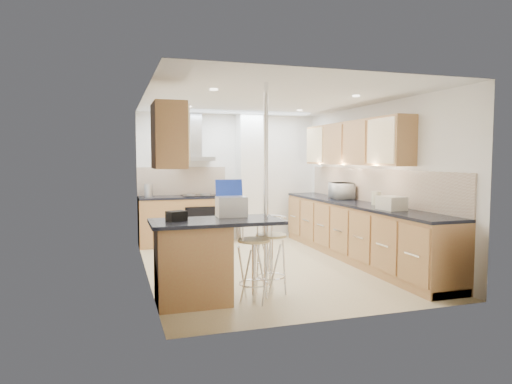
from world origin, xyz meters
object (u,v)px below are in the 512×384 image
object	(u,v)px
bar_stool_near	(254,261)
bread_bin	(391,203)
laptop	(231,207)
microwave	(342,191)
bar_stool_end	(271,255)

from	to	relation	value
bar_stool_near	bread_bin	size ratio (longest dim) A/B	2.66
laptop	bar_stool_near	bearing A→B (deg)	-63.48
microwave	laptop	size ratio (longest dim) A/B	1.47
microwave	bread_bin	xyz separation A→B (m)	(-0.16, -1.73, -0.05)
bar_stool_end	bread_bin	size ratio (longest dim) A/B	2.67
laptop	bar_stool_end	bearing A→B (deg)	-15.31
microwave	bar_stool_end	xyz separation A→B (m)	(-2.03, -2.06, -0.59)
laptop	bar_stool_end	size ratio (longest dim) A/B	0.37
microwave	laptop	world-z (taller)	microwave
bar_stool_near	bar_stool_end	xyz separation A→B (m)	(0.28, 0.23, 0.00)
bread_bin	bar_stool_near	bearing A→B (deg)	-169.37
laptop	bread_bin	size ratio (longest dim) A/B	0.98
bar_stool_near	bar_stool_end	distance (m)	0.36
bar_stool_near	bar_stool_end	bearing A→B (deg)	45.30
microwave	bread_bin	size ratio (longest dim) A/B	1.44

